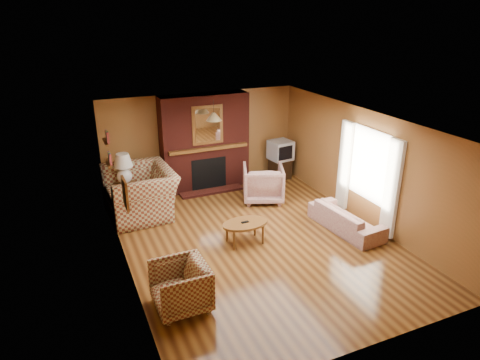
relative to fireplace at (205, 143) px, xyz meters
name	(u,v)px	position (x,y,z in m)	size (l,w,h in m)	color
floor	(256,239)	(0.00, -2.98, -1.18)	(6.50, 6.50, 0.00)	#45240E
ceiling	(258,122)	(0.00, -2.98, 1.22)	(6.50, 6.50, 0.00)	silver
wall_back	(202,140)	(0.00, 0.27, 0.02)	(6.50, 6.50, 0.00)	#94572D
wall_front	(369,274)	(0.00, -6.23, 0.02)	(6.50, 6.50, 0.00)	#94572D
wall_left	(122,206)	(-2.50, -2.98, 0.02)	(6.50, 6.50, 0.00)	#94572D
wall_right	(363,166)	(2.50, -2.98, 0.02)	(6.50, 6.50, 0.00)	#94572D
fireplace	(205,143)	(0.00, 0.00, 0.00)	(2.20, 0.82, 2.40)	#4B1610
window_right	(367,173)	(2.45, -3.18, -0.06)	(0.10, 1.85, 2.00)	beige
bookshelf	(108,148)	(-2.44, -1.08, 0.48)	(0.09, 0.55, 0.71)	brown
botanical_print	(125,194)	(-2.47, -3.28, 0.37)	(0.05, 0.40, 0.50)	brown
pendant_light	(214,117)	(0.00, -0.68, 0.82)	(0.36, 0.36, 0.48)	black
plaid_loveseat	(140,192)	(-1.85, -0.91, -0.66)	(1.62, 1.42, 1.05)	#5F2819
plaid_armchair	(180,287)	(-1.95, -4.42, -0.81)	(0.80, 0.83, 0.75)	#5F2819
floral_sofa	(346,219)	(1.90, -3.34, -0.93)	(1.72, 0.67, 0.50)	#B5A78C
floral_armchair	(263,183)	(0.98, -1.31, -0.75)	(0.93, 0.95, 0.87)	#B5A78C
coffee_table	(245,225)	(-0.25, -3.00, -0.80)	(0.91, 0.56, 0.46)	brown
side_table	(127,196)	(-2.10, -0.53, -0.86)	(0.48, 0.48, 0.64)	brown
table_lamp	(123,167)	(-2.10, -0.53, -0.15)	(0.42, 0.42, 0.70)	white
tv_stand	(280,169)	(2.05, -0.18, -0.91)	(0.49, 0.45, 0.54)	black
crt_tv	(281,150)	(2.05, -0.19, -0.39)	(0.62, 0.62, 0.51)	#9EA0A5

